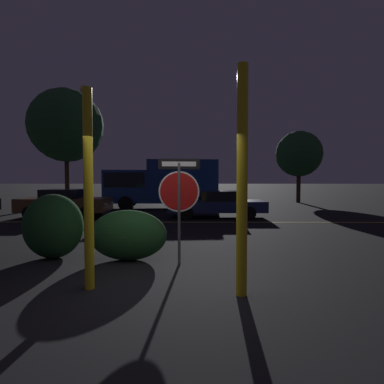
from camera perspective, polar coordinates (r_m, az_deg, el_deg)
ground_plane at (r=5.40m, az=-6.15°, el=-17.16°), size 260.00×260.00×0.00m
road_center_stripe at (r=12.76m, az=-2.16°, el=-5.75°), size 32.17×0.12×0.01m
stop_sign at (r=6.29m, az=-2.48°, el=0.17°), size 0.87×0.10×2.24m
yellow_pole_left at (r=5.16m, az=-19.12°, el=0.47°), size 0.15×0.15×3.29m
yellow_pole_right at (r=4.67m, az=9.52°, el=2.07°), size 0.17×0.17×3.56m
hedge_bush_1 at (r=7.60m, az=-24.90°, el=-5.91°), size 1.35×1.08×1.47m
hedge_bush_2 at (r=6.90m, az=-12.07°, el=-8.02°), size 1.74×0.81×1.13m
passing_car_1 at (r=15.59m, az=-23.01°, el=-1.92°), size 4.20×2.03×1.35m
passing_car_2 at (r=14.32m, az=4.80°, el=-2.26°), size 4.65×1.93×1.27m
delivery_truck at (r=18.89m, az=-5.88°, el=1.76°), size 7.05×3.04×3.02m
street_lamp at (r=19.93m, az=-19.74°, el=12.50°), size 0.55×0.55×7.62m
tree_0 at (r=25.21m, az=19.70°, el=6.83°), size 3.58×3.58×5.64m
tree_1 at (r=23.68m, az=-22.83°, el=11.57°), size 5.19×5.19×8.28m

